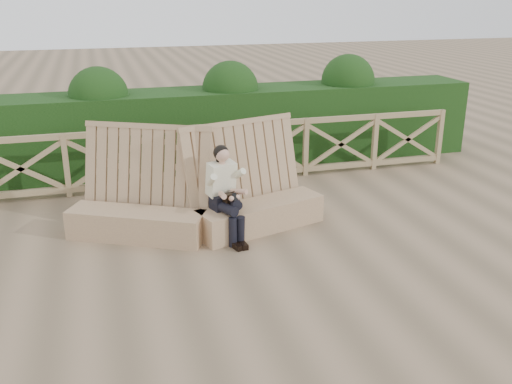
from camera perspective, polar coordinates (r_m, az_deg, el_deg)
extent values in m
plane|color=brown|center=(7.21, -1.39, -8.00)|extent=(60.00, 60.00, 0.00)
cube|color=#9A7558|center=(8.24, -11.84, -3.18)|extent=(1.94, 1.33, 0.41)
cube|color=#9A7558|center=(8.28, -11.40, 1.20)|extent=(1.91, 1.28, 1.53)
cube|color=#9A7558|center=(8.38, 0.45, -2.36)|extent=(1.99, 1.05, 0.41)
cube|color=#9A7558|center=(8.40, -0.56, 1.86)|extent=(1.97, 0.99, 1.53)
cube|color=black|center=(8.06, -3.29, -0.92)|extent=(0.40, 0.34, 0.21)
cube|color=beige|center=(7.99, -3.51, 1.35)|extent=(0.44, 0.38, 0.50)
sphere|color=tan|center=(7.85, -3.39, 3.76)|extent=(0.25, 0.25, 0.20)
sphere|color=black|center=(7.87, -3.52, 3.94)|extent=(0.27, 0.27, 0.22)
cylinder|color=black|center=(7.87, -3.09, -1.60)|extent=(0.27, 0.46, 0.14)
cylinder|color=black|center=(7.93, -2.23, -0.89)|extent=(0.27, 0.46, 0.16)
cylinder|color=black|center=(7.81, -2.33, -4.07)|extent=(0.14, 0.14, 0.41)
cylinder|color=black|center=(7.85, -1.55, -3.94)|extent=(0.14, 0.14, 0.41)
cube|color=black|center=(7.81, -1.99, -5.41)|extent=(0.15, 0.24, 0.08)
cube|color=black|center=(7.84, -1.32, -5.29)|extent=(0.15, 0.24, 0.08)
cube|color=black|center=(7.90, -2.56, -0.61)|extent=(0.22, 0.17, 0.13)
cube|color=black|center=(7.75, -2.11, -0.57)|extent=(0.09, 0.10, 0.11)
cube|color=olive|center=(10.08, -6.50, 6.36)|extent=(10.10, 0.07, 0.10)
cube|color=olive|center=(10.34, -6.31, 1.33)|extent=(10.10, 0.07, 0.10)
cube|color=black|center=(11.31, -7.49, 6.20)|extent=(12.00, 1.20, 1.50)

